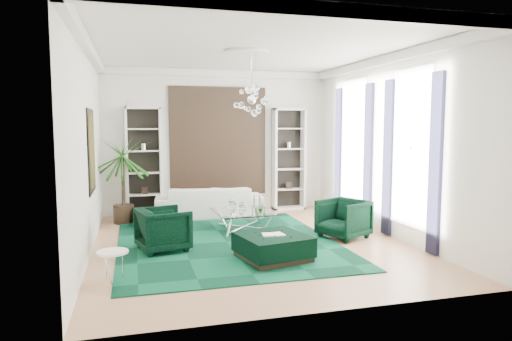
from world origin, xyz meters
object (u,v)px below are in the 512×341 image
object	(u,v)px
ottoman_side	(151,217)
palm	(123,168)
coffee_table	(244,221)
armchair_left	(163,229)
armchair_right	(343,219)
side_table	(113,267)
sofa	(209,202)
ottoman_front	(273,247)

from	to	relation	value
ottoman_side	palm	bearing A→B (deg)	147.98
coffee_table	palm	world-z (taller)	palm
armchair_left	armchair_right	distance (m)	3.67
coffee_table	ottoman_side	xyz separation A→B (m)	(-1.99, 1.12, -0.04)
armchair_left	side_table	bearing A→B (deg)	136.72
armchair_right	coffee_table	distance (m)	2.19
coffee_table	armchair_left	bearing A→B (deg)	-146.60
coffee_table	ottoman_side	world-z (taller)	coffee_table
sofa	armchair_left	size ratio (longest dim) A/B	3.00
ottoman_front	palm	distance (m)	4.71
armchair_right	ottoman_front	size ratio (longest dim) A/B	0.81
armchair_left	ottoman_side	xyz separation A→B (m)	(-0.14, 2.34, -0.23)
sofa	side_table	world-z (taller)	sofa
ottoman_side	palm	size ratio (longest dim) A/B	0.30
side_table	palm	distance (m)	4.36
coffee_table	palm	distance (m)	3.21
armchair_right	side_table	distance (m)	4.76
side_table	palm	bearing A→B (deg)	88.84
sofa	side_table	xyz separation A→B (m)	(-2.18, -4.40, -0.16)
armchair_right	palm	world-z (taller)	palm
ottoman_front	sofa	bearing A→B (deg)	96.77
ottoman_front	coffee_table	bearing A→B (deg)	88.87
sofa	side_table	distance (m)	4.92
sofa	palm	size ratio (longest dim) A/B	1.01
sofa	armchair_left	bearing A→B (deg)	71.34
sofa	side_table	bearing A→B (deg)	69.66
ottoman_side	ottoman_front	world-z (taller)	ottoman_front
armchair_left	ottoman_front	size ratio (longest dim) A/B	0.81
sofa	ottoman_front	size ratio (longest dim) A/B	2.42
coffee_table	ottoman_side	distance (m)	2.29
sofa	armchair_left	world-z (taller)	armchair_left
coffee_table	ottoman_side	bearing A→B (deg)	150.65
ottoman_front	side_table	world-z (taller)	side_table
sofa	ottoman_front	xyz separation A→B (m)	(0.47, -3.98, -0.17)
coffee_table	ottoman_front	xyz separation A→B (m)	(-0.05, -2.29, 0.00)
armchair_left	palm	distance (m)	2.97
armchair_right	ottoman_front	xyz separation A→B (m)	(-1.87, -1.08, -0.18)
ottoman_side	palm	xyz separation A→B (m)	(-0.61, 0.38, 1.14)
ottoman_front	side_table	distance (m)	2.68
armchair_left	ottoman_side	distance (m)	2.35
ottoman_side	ottoman_front	xyz separation A→B (m)	(1.95, -3.41, 0.04)
sofa	palm	distance (m)	2.29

